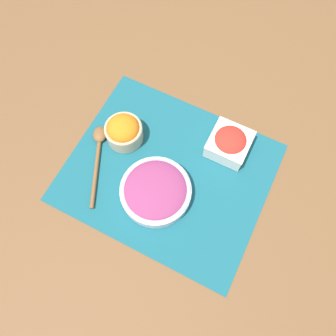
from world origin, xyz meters
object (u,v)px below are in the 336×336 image
(onion_bowl, at_px, (155,191))
(tomato_bowl, at_px, (229,143))
(carrot_bowl, at_px, (124,131))
(wooden_spoon, at_px, (98,149))

(onion_bowl, bearing_deg, tomato_bowl, -119.39)
(onion_bowl, bearing_deg, carrot_bowl, -35.46)
(tomato_bowl, xyz_separation_m, wooden_spoon, (0.34, 0.18, -0.03))
(carrot_bowl, bearing_deg, onion_bowl, 144.54)
(carrot_bowl, height_order, wooden_spoon, carrot_bowl)
(tomato_bowl, bearing_deg, wooden_spoon, 27.51)
(tomato_bowl, bearing_deg, carrot_bowl, 19.79)
(carrot_bowl, bearing_deg, wooden_spoon, 55.58)
(tomato_bowl, relative_size, onion_bowl, 0.58)
(tomato_bowl, xyz_separation_m, onion_bowl, (0.13, 0.22, -0.01))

